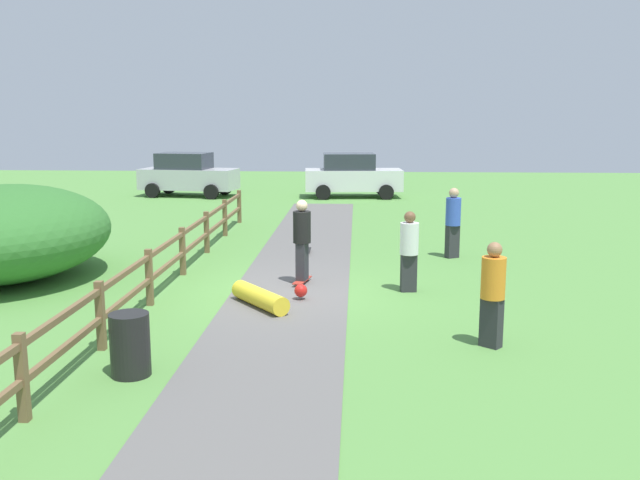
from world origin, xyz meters
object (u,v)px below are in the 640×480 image
object	(u,v)px
bystander_blue	(453,219)
bystander_white	(409,248)
skater_riding	(302,237)
trash_bin	(130,345)
skater_fallen	(263,297)
parked_car_white	(352,175)
bush_large	(4,233)
skateboard_loose	(306,251)
bystander_orange	(493,290)
parked_car_silver	(188,175)

from	to	relation	value
bystander_blue	bystander_white	xyz separation A→B (m)	(-1.36, -3.52, -0.07)
skater_riding	bystander_white	bearing A→B (deg)	-12.27
trash_bin	skater_riding	world-z (taller)	skater_riding
skater_fallen	parked_car_white	bearing A→B (deg)	85.03
bush_large	skater_fallen	size ratio (longest dim) A/B	3.55
parked_car_white	trash_bin	bearing A→B (deg)	-97.82
trash_bin	skateboard_loose	bearing A→B (deg)	78.11
bystander_orange	trash_bin	bearing A→B (deg)	-164.09
bush_large	skater_riding	size ratio (longest dim) A/B	2.94
parked_car_white	parked_car_silver	bearing A→B (deg)	179.91
skater_riding	parked_car_silver	xyz separation A→B (m)	(-6.35, 15.94, -0.08)
skater_fallen	parked_car_silver	size ratio (longest dim) A/B	0.34
trash_bin	parked_car_white	bearing A→B (deg)	82.18
skater_fallen	parked_car_white	world-z (taller)	parked_car_white
bush_large	skater_riding	bearing A→B (deg)	-1.39
bush_large	bystander_orange	distance (m)	10.72
trash_bin	bystander_orange	xyz separation A→B (m)	(5.30, 1.51, 0.48)
trash_bin	skater_fallen	xyz separation A→B (m)	(1.39, 3.59, -0.25)
bystander_blue	bystander_orange	size ratio (longest dim) A/B	1.06
bystander_white	parked_car_white	world-z (taller)	parked_car_white
trash_bin	parked_car_silver	xyz separation A→B (m)	(-4.36, 21.36, 0.51)
parked_car_white	bystander_blue	bearing A→B (deg)	-78.33
skateboard_loose	bystander_white	distance (m)	4.57
bystander_white	parked_car_white	size ratio (longest dim) A/B	0.39
bush_large	bystander_white	xyz separation A→B (m)	(8.86, -0.65, -0.13)
skater_fallen	bystander_blue	distance (m)	6.48
bush_large	skater_fallen	bearing A→B (deg)	-18.38
trash_bin	bystander_orange	bearing A→B (deg)	15.91
parked_car_silver	bystander_white	bearing A→B (deg)	-62.38
bystander_blue	bystander_orange	xyz separation A→B (m)	(-0.30, -6.94, -0.07)
bush_large	skater_riding	world-z (taller)	bush_large
bystander_orange	parked_car_silver	bearing A→B (deg)	115.93
bystander_blue	bystander_orange	distance (m)	6.95
bush_large	bystander_orange	world-z (taller)	bush_large
skater_fallen	bystander_orange	bearing A→B (deg)	-28.02
bush_large	skater_fallen	xyz separation A→B (m)	(6.01, -2.00, -0.85)
trash_bin	skateboard_loose	world-z (taller)	trash_bin
trash_bin	parked_car_silver	bearing A→B (deg)	101.52
trash_bin	bush_large	bearing A→B (deg)	129.61
skateboard_loose	parked_car_white	world-z (taller)	parked_car_white
trash_bin	bystander_orange	size ratio (longest dim) A/B	0.53
bush_large	skateboard_loose	size ratio (longest dim) A/B	6.65
skater_fallen	parked_car_white	size ratio (longest dim) A/B	0.35
skater_fallen	parked_car_white	xyz separation A→B (m)	(1.54, 17.76, 0.76)
bystander_orange	parked_car_white	world-z (taller)	parked_car_white
skater_riding	skateboard_loose	world-z (taller)	skater_riding
bystander_blue	bystander_white	size ratio (longest dim) A/B	1.07
skater_riding	bystander_orange	xyz separation A→B (m)	(3.30, -3.92, -0.11)
parked_car_white	bystander_white	bearing A→B (deg)	-85.45
skater_riding	parked_car_silver	bearing A→B (deg)	111.72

